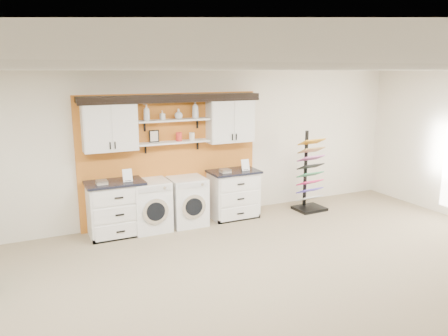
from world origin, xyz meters
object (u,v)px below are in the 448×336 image
base_cabinet_left (116,208)px  base_cabinet_right (233,194)px  washer (150,205)px  sample_rack (310,185)px  dryer (187,201)px

base_cabinet_left → base_cabinet_right: base_cabinet_left is taller
base_cabinet_right → washer: size_ratio=1.05×
sample_rack → base_cabinet_left: bearing=173.4°
base_cabinet_right → washer: bearing=-179.9°
base_cabinet_right → dryer: base_cabinet_right is taller
dryer → sample_rack: 2.57m
base_cabinet_left → washer: size_ratio=1.08×
base_cabinet_right → base_cabinet_left: bearing=-180.0°
base_cabinet_left → dryer: 1.31m
base_cabinet_right → washer: (-1.65, -0.00, -0.01)m
base_cabinet_right → sample_rack: sample_rack is taller
washer → dryer: (0.70, -0.00, -0.01)m
base_cabinet_left → dryer: bearing=-0.1°
base_cabinet_right → sample_rack: (1.60, -0.26, 0.06)m
base_cabinet_right → dryer: 0.96m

